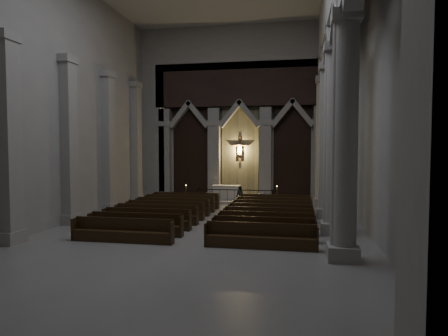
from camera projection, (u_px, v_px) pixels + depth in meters
The scene contains 11 objects.
room at pixel (198, 51), 16.14m from camera, with size 24.00×24.10×12.00m.
sanctuary_wall at pixel (240, 105), 27.52m from camera, with size 14.00×0.77×12.00m.
right_arcade at pixel (336, 47), 16.42m from camera, with size 1.00×24.00×12.00m.
left_pilasters at pixel (91, 143), 21.02m from camera, with size 0.60×13.00×8.03m.
sanctuary_step at pixel (237, 201), 26.95m from camera, with size 8.50×2.60×0.15m, color #9B9891.
altar at pixel (226, 192), 27.12m from camera, with size 1.87×0.75×0.95m.
altar_rail at pixel (235, 194), 25.76m from camera, with size 4.98×0.09×0.98m.
candle_stand_left at pixel (186, 198), 26.11m from camera, with size 0.21×0.21×1.22m.
candle_stand_right at pixel (277, 201), 24.78m from camera, with size 0.22×0.22×1.28m.
pews at pixel (214, 217), 19.41m from camera, with size 9.53×9.26×0.92m.
worshipper at pixel (240, 197), 24.00m from camera, with size 0.50×0.33×1.37m, color black.
Camera 1 is at (4.05, -15.90, 3.73)m, focal length 32.00 mm.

